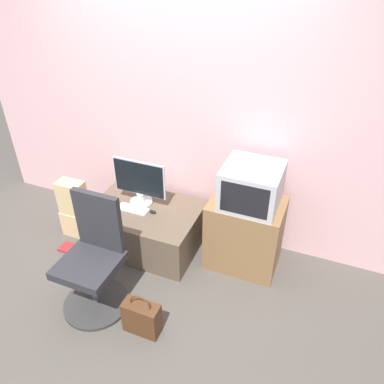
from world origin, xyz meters
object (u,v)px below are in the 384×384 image
(keyboard, at_px, (133,209))
(book, at_px, (69,248))
(crt_tv, at_px, (251,186))
(mouse, at_px, (153,212))
(cardboard_box_lower, at_px, (78,222))
(handbag, at_px, (142,317))
(office_chair, at_px, (94,263))
(main_monitor, at_px, (140,182))

(keyboard, height_order, book, keyboard)
(crt_tv, bearing_deg, keyboard, -171.69)
(keyboard, height_order, mouse, mouse)
(mouse, height_order, cardboard_box_lower, mouse)
(mouse, bearing_deg, keyboard, -174.55)
(handbag, bearing_deg, office_chair, 164.07)
(main_monitor, bearing_deg, office_chair, -86.71)
(handbag, height_order, book, handbag)
(book, bearing_deg, handbag, -25.97)
(office_chair, distance_m, book, 0.88)
(crt_tv, xyz_separation_m, cardboard_box_lower, (-1.73, -0.24, -0.73))
(office_chair, height_order, cardboard_box_lower, office_chair)
(mouse, xyz_separation_m, office_chair, (-0.13, -0.77, -0.02))
(office_chair, xyz_separation_m, book, (-0.65, 0.42, -0.41))
(main_monitor, xyz_separation_m, keyboard, (-0.02, -0.13, -0.23))
(keyboard, xyz_separation_m, handbag, (0.55, -0.89, -0.29))
(keyboard, bearing_deg, cardboard_box_lower, -173.01)
(mouse, bearing_deg, crt_tv, 8.96)
(main_monitor, relative_size, crt_tv, 1.12)
(mouse, distance_m, crt_tv, 0.99)
(mouse, bearing_deg, office_chair, -99.94)
(main_monitor, height_order, handbag, main_monitor)
(keyboard, bearing_deg, crt_tv, 8.31)
(main_monitor, distance_m, office_chair, 0.91)
(keyboard, bearing_deg, office_chair, -84.80)
(keyboard, height_order, handbag, keyboard)
(main_monitor, height_order, cardboard_box_lower, main_monitor)
(mouse, relative_size, cardboard_box_lower, 0.23)
(mouse, relative_size, crt_tv, 0.14)
(office_chair, distance_m, cardboard_box_lower, 1.02)
(mouse, xyz_separation_m, crt_tv, (0.88, 0.14, 0.42))
(main_monitor, relative_size, book, 2.94)
(book, bearing_deg, keyboard, 29.57)
(mouse, relative_size, office_chair, 0.07)
(cardboard_box_lower, relative_size, handbag, 0.75)
(keyboard, xyz_separation_m, office_chair, (0.07, -0.75, -0.01))
(mouse, height_order, book, mouse)
(keyboard, distance_m, office_chair, 0.75)
(crt_tv, distance_m, cardboard_box_lower, 1.89)
(keyboard, bearing_deg, mouse, 5.45)
(crt_tv, bearing_deg, office_chair, -138.30)
(mouse, bearing_deg, handbag, -68.90)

